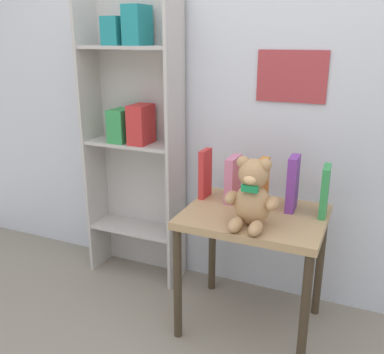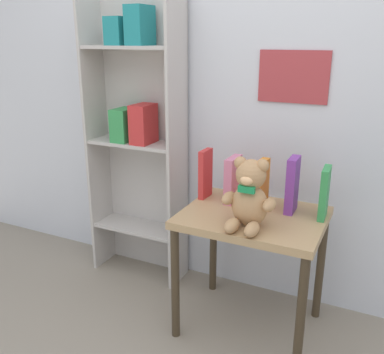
{
  "view_description": "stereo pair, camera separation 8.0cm",
  "coord_description": "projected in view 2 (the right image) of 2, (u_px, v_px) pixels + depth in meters",
  "views": [
    {
      "loc": [
        0.52,
        -0.78,
        1.39
      ],
      "look_at": [
        -0.29,
        1.07,
        0.73
      ],
      "focal_mm": 40.0,
      "sensor_mm": 36.0,
      "label": 1
    },
    {
      "loc": [
        0.59,
        -0.75,
        1.39
      ],
      "look_at": [
        -0.29,
        1.07,
        0.73
      ],
      "focal_mm": 40.0,
      "sensor_mm": 36.0,
      "label": 2
    }
  ],
  "objects": [
    {
      "name": "wall_back",
      "position": [
        273.0,
        66.0,
        2.13
      ],
      "size": [
        4.8,
        0.07,
        2.5
      ],
      "color": "silver",
      "rests_on": "ground_plane"
    },
    {
      "name": "bookshelf_side",
      "position": [
        139.0,
        127.0,
        2.43
      ],
      "size": [
        0.56,
        0.22,
        1.63
      ],
      "color": "#BCB7B2",
      "rests_on": "ground_plane"
    },
    {
      "name": "display_table",
      "position": [
        252.0,
        232.0,
        2.01
      ],
      "size": [
        0.65,
        0.51,
        0.61
      ],
      "color": "tan",
      "rests_on": "ground_plane"
    },
    {
      "name": "teddy_bear",
      "position": [
        249.0,
        196.0,
        1.81
      ],
      "size": [
        0.23,
        0.21,
        0.3
      ],
      "color": "tan",
      "rests_on": "display_table"
    },
    {
      "name": "book_standing_red",
      "position": [
        205.0,
        174.0,
        2.15
      ],
      "size": [
        0.03,
        0.11,
        0.25
      ],
      "primitive_type": "cube",
      "rotation": [
        0.0,
        0.0,
        -0.05
      ],
      "color": "red",
      "rests_on": "display_table"
    },
    {
      "name": "book_standing_pink",
      "position": [
        233.0,
        180.0,
        2.1
      ],
      "size": [
        0.04,
        0.14,
        0.23
      ],
      "primitive_type": "cube",
      "rotation": [
        0.0,
        0.0,
        -0.02
      ],
      "color": "#D17093",
      "rests_on": "display_table"
    },
    {
      "name": "book_standing_orange",
      "position": [
        261.0,
        184.0,
        2.03
      ],
      "size": [
        0.04,
        0.13,
        0.23
      ],
      "primitive_type": "cube",
      "rotation": [
        0.0,
        0.0,
        -0.04
      ],
      "color": "orange",
      "rests_on": "display_table"
    },
    {
      "name": "book_standing_purple",
      "position": [
        292.0,
        185.0,
        1.97
      ],
      "size": [
        0.04,
        0.12,
        0.26
      ],
      "primitive_type": "cube",
      "rotation": [
        0.0,
        0.0,
        0.02
      ],
      "color": "purple",
      "rests_on": "display_table"
    },
    {
      "name": "book_standing_green",
      "position": [
        324.0,
        193.0,
        1.91
      ],
      "size": [
        0.04,
        0.13,
        0.23
      ],
      "primitive_type": "cube",
      "rotation": [
        0.0,
        0.0,
        0.05
      ],
      "color": "#33934C",
      "rests_on": "display_table"
    }
  ]
}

